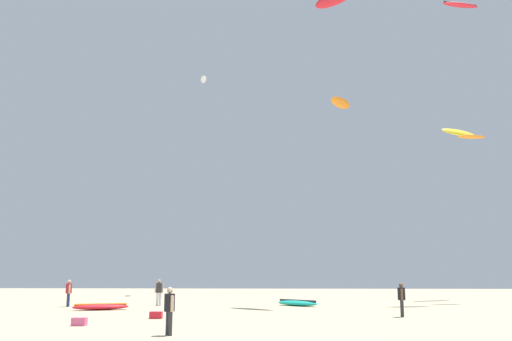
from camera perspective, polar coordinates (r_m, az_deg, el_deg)
The scene contains 13 objects.
person_foreground at distance 19.98m, azimuth -8.78°, elevation -13.54°, with size 0.37×0.45×1.61m.
person_midground at distance 37.49m, azimuth -9.82°, elevation -11.90°, with size 0.52×0.38×1.67m.
person_left at distance 28.68m, azimuth 14.55°, elevation -12.32°, with size 0.36×0.53×1.61m.
person_right at distance 37.88m, azimuth -18.48°, elevation -11.52°, with size 0.37×0.48×1.65m.
kite_grounded_near at distance 34.03m, azimuth -15.49°, elevation -13.19°, with size 3.23×2.07×0.38m.
kite_grounded_mid at distance 36.95m, azimuth 4.23°, elevation -13.26°, with size 3.04×2.97×0.41m.
cooler_box at distance 24.43m, azimuth -17.50°, elevation -14.43°, with size 0.56×0.36×0.32m, color #E5598C.
gear_bag at distance 27.27m, azimuth -10.11°, elevation -14.25°, with size 0.56×0.36×0.32m, color red.
kite_aloft_1 at distance 45.06m, azimuth 21.01°, elevation 3.21°, with size 2.24×0.98×0.29m.
kite_aloft_2 at distance 60.17m, azimuth -5.36°, elevation 9.21°, with size 1.17×2.30×0.44m.
kite_aloft_3 at distance 45.86m, azimuth 8.58°, elevation 6.81°, with size 2.38×3.07×0.77m.
kite_aloft_4 at distance 50.16m, azimuth 19.84°, elevation 3.64°, with size 3.77×2.82×0.94m.
kite_aloft_7 at distance 47.48m, azimuth 20.02°, elevation 15.51°, with size 3.11×1.67×0.45m.
Camera 1 is at (1.55, -15.83, 2.11)m, focal length 39.41 mm.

